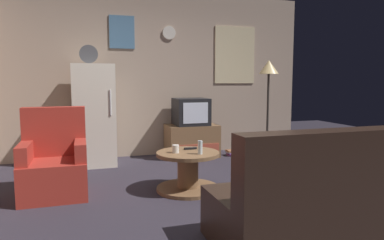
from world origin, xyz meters
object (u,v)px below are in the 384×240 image
at_px(coffee_table, 188,171).
at_px(armchair, 55,164).
at_px(crt_tv, 191,112).
at_px(remote_control, 190,148).
at_px(tv_stand, 192,141).
at_px(fridge, 94,115).
at_px(wine_glass, 200,147).
at_px(couch, 325,203).
at_px(book_stack, 233,152).
at_px(mug_ceramic_white, 176,149).
at_px(standing_lamp, 269,75).

relative_size(coffee_table, armchair, 0.75).
bearing_deg(crt_tv, remote_control, -107.73).
bearing_deg(tv_stand, remote_control, -108.24).
relative_size(fridge, wine_glass, 11.80).
relative_size(fridge, couch, 1.04).
bearing_deg(book_stack, couch, -101.78).
xyz_separation_m(crt_tv, book_stack, (0.70, -0.14, -0.70)).
bearing_deg(mug_ceramic_white, coffee_table, 0.82).
bearing_deg(fridge, standing_lamp, -7.10).
xyz_separation_m(standing_lamp, mug_ceramic_white, (-1.90, -1.29, -0.86)).
height_order(remote_control, armchair, armchair).
xyz_separation_m(coffee_table, book_stack, (1.28, 1.58, -0.17)).
bearing_deg(standing_lamp, crt_tv, 159.91).
xyz_separation_m(standing_lamp, armchair, (-3.20, -0.98, -1.02)).
bearing_deg(fridge, wine_glass, -59.15).
height_order(fridge, remote_control, fridge).
distance_m(standing_lamp, remote_control, 2.23).
distance_m(tv_stand, remote_control, 1.67).
height_order(mug_ceramic_white, remote_control, mug_ceramic_white).
bearing_deg(wine_glass, crt_tv, 75.50).
bearing_deg(coffee_table, fridge, 120.78).
height_order(fridge, crt_tv, fridge).
bearing_deg(tv_stand, book_stack, -11.50).
relative_size(crt_tv, remote_control, 3.60).
bearing_deg(book_stack, remote_control, -129.98).
height_order(standing_lamp, coffee_table, standing_lamp).
height_order(wine_glass, armchair, armchair).
relative_size(wine_glass, remote_control, 1.00).
height_order(remote_control, couch, couch).
height_order(crt_tv, couch, crt_tv).
bearing_deg(couch, crt_tv, 90.81).
xyz_separation_m(couch, book_stack, (0.66, 3.15, -0.26)).
bearing_deg(tv_stand, fridge, -176.59).
distance_m(fridge, tv_stand, 1.64).
xyz_separation_m(coffee_table, wine_glass, (0.09, -0.15, 0.30)).
relative_size(fridge, coffee_table, 2.46).
relative_size(mug_ceramic_white, armchair, 0.09).
bearing_deg(couch, tv_stand, 90.53).
bearing_deg(coffee_table, couch, -68.27).
xyz_separation_m(mug_ceramic_white, armchair, (-1.30, 0.31, -0.16)).
xyz_separation_m(crt_tv, couch, (0.05, -3.28, -0.44)).
relative_size(standing_lamp, coffee_table, 2.21).
bearing_deg(standing_lamp, tv_stand, 159.62).
bearing_deg(armchair, tv_stand, 34.66).
relative_size(wine_glass, book_stack, 0.69).
distance_m(crt_tv, mug_ceramic_white, 1.88).
height_order(armchair, couch, armchair).
height_order(couch, book_stack, couch).
xyz_separation_m(coffee_table, couch, (0.62, -1.57, 0.09)).
bearing_deg(tv_stand, standing_lamp, -20.38).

